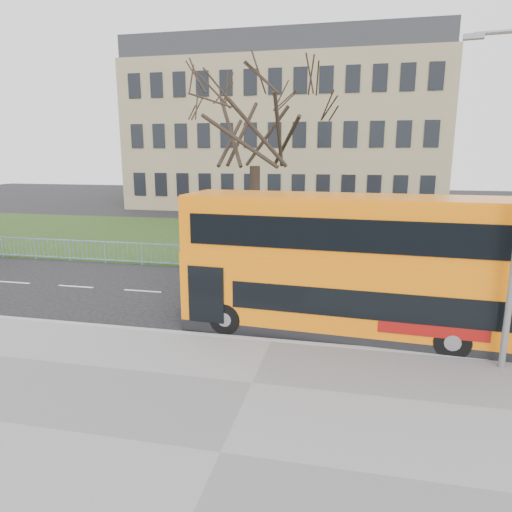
# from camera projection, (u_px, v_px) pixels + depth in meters

# --- Properties ---
(ground) EXTENTS (120.00, 120.00, 0.00)m
(ground) POSITION_uv_depth(u_px,v_px,m) (280.00, 325.00, 14.71)
(ground) COLOR black
(ground) RESTS_ON ground
(pavement) EXTENTS (80.00, 10.50, 0.12)m
(pavement) POSITION_uv_depth(u_px,v_px,m) (221.00, 455.00, 8.26)
(pavement) COLOR slate
(pavement) RESTS_ON ground
(kerb) EXTENTS (80.00, 0.20, 0.14)m
(kerb) POSITION_uv_depth(u_px,v_px,m) (271.00, 342.00, 13.22)
(kerb) COLOR #949496
(kerb) RESTS_ON ground
(grass_verge) EXTENTS (80.00, 15.40, 0.08)m
(grass_verge) POSITION_uv_depth(u_px,v_px,m) (317.00, 242.00, 28.34)
(grass_verge) COLOR #1F3714
(grass_verge) RESTS_ON ground
(guard_railing) EXTENTS (40.00, 0.12, 1.10)m
(guard_railing) POSITION_uv_depth(u_px,v_px,m) (303.00, 262.00, 20.89)
(guard_railing) COLOR #6FA5C6
(guard_railing) RESTS_ON ground
(bare_tree) EXTENTS (7.81, 7.81, 11.16)m
(bare_tree) POSITION_uv_depth(u_px,v_px,m) (255.00, 148.00, 23.62)
(bare_tree) COLOR black
(bare_tree) RESTS_ON grass_verge
(civic_building) EXTENTS (30.00, 15.00, 14.00)m
(civic_building) POSITION_uv_depth(u_px,v_px,m) (287.00, 138.00, 47.58)
(civic_building) COLOR #917C5C
(civic_building) RESTS_ON ground
(yellow_bus) EXTENTS (10.05, 2.98, 4.16)m
(yellow_bus) POSITION_uv_depth(u_px,v_px,m) (349.00, 263.00, 13.57)
(yellow_bus) COLOR orange
(yellow_bus) RESTS_ON ground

